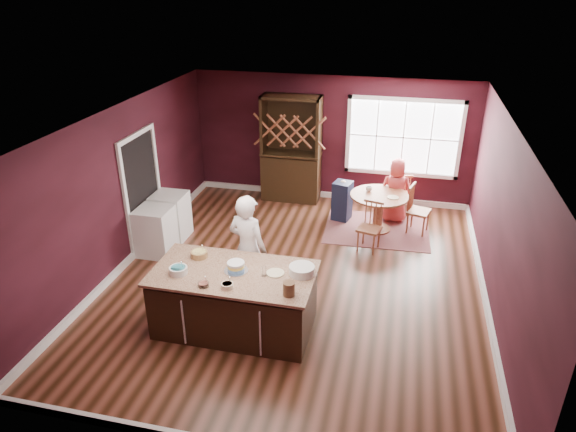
% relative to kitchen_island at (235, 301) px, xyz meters
% --- Properties ---
extents(room_shell, '(7.00, 7.00, 7.00)m').
position_rel_kitchen_island_xyz_m(room_shell, '(0.58, 1.44, 0.91)').
color(room_shell, brown).
rests_on(room_shell, ground).
extents(window, '(2.36, 0.10, 1.66)m').
position_rel_kitchen_island_xyz_m(window, '(2.08, 4.91, 1.06)').
color(window, white).
rests_on(window, room_shell).
extents(doorway, '(0.08, 1.26, 2.13)m').
position_rel_kitchen_island_xyz_m(doorway, '(-2.39, 2.04, 0.59)').
color(doorway, white).
rests_on(doorway, room_shell).
extents(kitchen_island, '(2.23, 1.17, 0.92)m').
position_rel_kitchen_island_xyz_m(kitchen_island, '(0.00, 0.00, 0.00)').
color(kitchen_island, black).
rests_on(kitchen_island, ground).
extents(dining_table, '(1.12, 1.12, 0.75)m').
position_rel_kitchen_island_xyz_m(dining_table, '(1.75, 3.54, 0.10)').
color(dining_table, brown).
rests_on(dining_table, ground).
extents(baker, '(0.73, 0.58, 1.74)m').
position_rel_kitchen_island_xyz_m(baker, '(-0.02, 0.75, 0.43)').
color(baker, white).
rests_on(baker, ground).
extents(layer_cake, '(0.33, 0.33, 0.14)m').
position_rel_kitchen_island_xyz_m(layer_cake, '(0.03, 0.04, 0.55)').
color(layer_cake, silver).
rests_on(layer_cake, kitchen_island).
extents(bowl_blue, '(0.25, 0.25, 0.09)m').
position_rel_kitchen_island_xyz_m(bowl_blue, '(-0.71, -0.20, 0.53)').
color(bowl_blue, white).
rests_on(bowl_blue, kitchen_island).
extents(bowl_yellow, '(0.24, 0.24, 0.09)m').
position_rel_kitchen_island_xyz_m(bowl_yellow, '(-0.60, 0.28, 0.53)').
color(bowl_yellow, olive).
rests_on(bowl_yellow, kitchen_island).
extents(bowl_pink, '(0.15, 0.15, 0.05)m').
position_rel_kitchen_island_xyz_m(bowl_pink, '(-0.26, -0.42, 0.51)').
color(bowl_pink, silver).
rests_on(bowl_pink, kitchen_island).
extents(bowl_olive, '(0.16, 0.16, 0.06)m').
position_rel_kitchen_island_xyz_m(bowl_olive, '(0.05, -0.37, 0.51)').
color(bowl_olive, beige).
rests_on(bowl_olive, kitchen_island).
extents(drinking_glass, '(0.07, 0.07, 0.14)m').
position_rel_kitchen_island_xyz_m(drinking_glass, '(0.44, 0.00, 0.55)').
color(drinking_glass, silver).
rests_on(drinking_glass, kitchen_island).
extents(dinner_plate, '(0.25, 0.25, 0.02)m').
position_rel_kitchen_island_xyz_m(dinner_plate, '(0.57, 0.09, 0.49)').
color(dinner_plate, '#FEEFBB').
rests_on(dinner_plate, kitchen_island).
extents(white_tub, '(0.35, 0.35, 0.12)m').
position_rel_kitchen_island_xyz_m(white_tub, '(0.92, 0.16, 0.54)').
color(white_tub, white).
rests_on(white_tub, kitchen_island).
extents(stoneware_crock, '(0.15, 0.15, 0.18)m').
position_rel_kitchen_island_xyz_m(stoneware_crock, '(0.86, -0.36, 0.57)').
color(stoneware_crock, brown).
rests_on(stoneware_crock, kitchen_island).
extents(rug, '(2.06, 1.62, 0.01)m').
position_rel_kitchen_island_xyz_m(rug, '(1.75, 3.54, -0.43)').
color(rug, brown).
rests_on(rug, ground).
extents(chair_east, '(0.49, 0.50, 0.98)m').
position_rel_kitchen_island_xyz_m(chair_east, '(2.51, 3.62, 0.05)').
color(chair_east, brown).
rests_on(chair_east, ground).
extents(chair_south, '(0.47, 0.45, 0.93)m').
position_rel_kitchen_island_xyz_m(chair_south, '(1.64, 2.70, 0.02)').
color(chair_south, '#9C5624').
rests_on(chair_south, ground).
extents(chair_north, '(0.48, 0.46, 0.94)m').
position_rel_kitchen_island_xyz_m(chair_north, '(2.13, 4.39, 0.03)').
color(chair_north, olive).
rests_on(chair_north, ground).
extents(seated_woman, '(0.65, 0.43, 1.32)m').
position_rel_kitchen_island_xyz_m(seated_woman, '(2.04, 4.06, 0.22)').
color(seated_woman, '#C03D3E').
rests_on(seated_woman, ground).
extents(high_chair, '(0.41, 0.41, 0.85)m').
position_rel_kitchen_island_xyz_m(high_chair, '(1.00, 3.87, -0.02)').
color(high_chair, '#242C46').
rests_on(high_chair, ground).
extents(toddler, '(0.18, 0.14, 0.26)m').
position_rel_kitchen_island_xyz_m(toddler, '(1.00, 3.89, 0.37)').
color(toddler, '#8CA5BF').
rests_on(toddler, high_chair).
extents(table_plate, '(0.21, 0.21, 0.02)m').
position_rel_kitchen_island_xyz_m(table_plate, '(2.00, 3.45, 0.32)').
color(table_plate, beige).
rests_on(table_plate, dining_table).
extents(table_cup, '(0.13, 0.13, 0.09)m').
position_rel_kitchen_island_xyz_m(table_cup, '(1.53, 3.68, 0.36)').
color(table_cup, silver).
rests_on(table_cup, dining_table).
extents(hutch, '(1.26, 0.52, 2.30)m').
position_rel_kitchen_island_xyz_m(hutch, '(-0.24, 4.66, 0.71)').
color(hutch, '#331D0C').
rests_on(hutch, ground).
extents(washer, '(0.60, 0.58, 0.87)m').
position_rel_kitchen_island_xyz_m(washer, '(-2.06, 1.72, -0.00)').
color(washer, white).
rests_on(washer, ground).
extents(dryer, '(0.61, 0.59, 0.88)m').
position_rel_kitchen_island_xyz_m(dryer, '(-2.06, 2.36, 0.00)').
color(dryer, white).
rests_on(dryer, ground).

